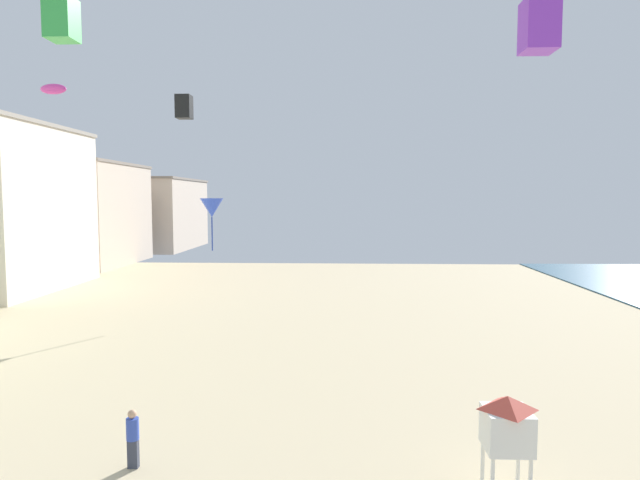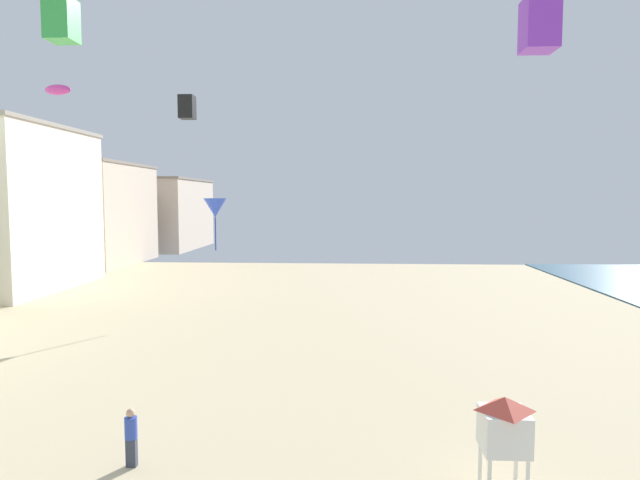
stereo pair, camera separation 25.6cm
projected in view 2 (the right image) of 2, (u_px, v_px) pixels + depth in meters
The scene contains 9 objects.
boardwalk_hotel_far at pixel (84, 214), 59.81m from camera, with size 11.86×14.74×11.39m.
boardwalk_hotel_distant at pixel (149, 214), 79.05m from camera, with size 15.23×18.21×10.34m.
kite_flyer at pixel (131, 434), 14.60m from camera, with size 0.34×0.34×1.64m.
lifeguard_stand at pixel (504, 425), 13.03m from camera, with size 1.10×1.10×2.55m.
kite_purple_box at pixel (539, 25), 16.76m from camera, with size 1.04×1.04×1.63m.
kite_magenta_parafoil at pixel (58, 90), 31.59m from camera, with size 1.58×0.44×0.61m.
kite_black_box at pixel (187, 107), 30.09m from camera, with size 0.84×0.84×1.31m.
kite_blue_delta at pixel (215, 208), 34.80m from camera, with size 1.51×1.51×3.44m.
kite_green_box at pixel (61, 20), 14.96m from camera, with size 0.75×0.75×1.18m.
Camera 2 is at (3.73, -0.18, 7.40)m, focal length 29.76 mm.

